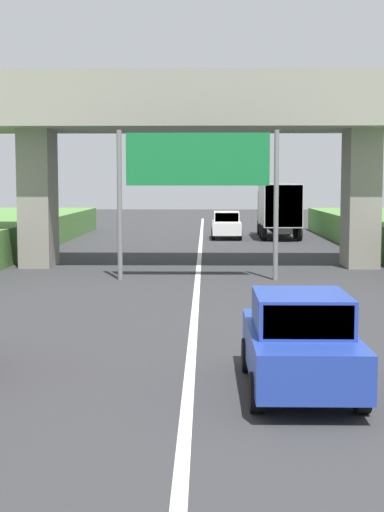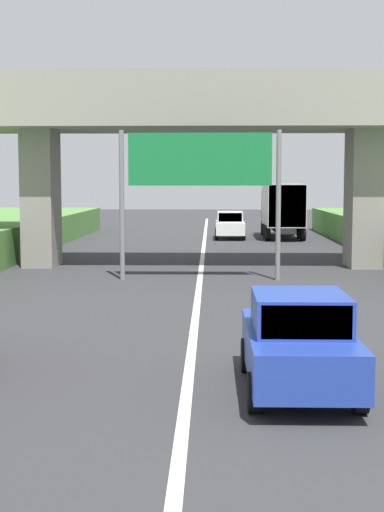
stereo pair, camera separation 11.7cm
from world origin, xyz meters
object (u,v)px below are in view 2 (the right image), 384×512
Objects in this scene: car_blue at (299,342)px; car_white at (230,225)px; truck_green at (282,208)px; overhead_highway_sign at (200,169)px.

car_white is (-0.33, 34.63, 0.00)m from car_blue.
truck_green reaches higher than car_blue.
truck_green is (4.91, 20.63, -2.10)m from overhead_highway_sign.
car_blue is at bearing -89.45° from car_white.
truck_green is at bearing 85.17° from car_blue.
car_white is (1.58, 19.91, -3.18)m from overhead_highway_sign.
truck_green is at bearing 12.21° from car_white.
car_white is at bearing 85.45° from overhead_highway_sign.
car_blue is 1.00× the size of car_white.
car_blue is at bearing -94.83° from truck_green.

